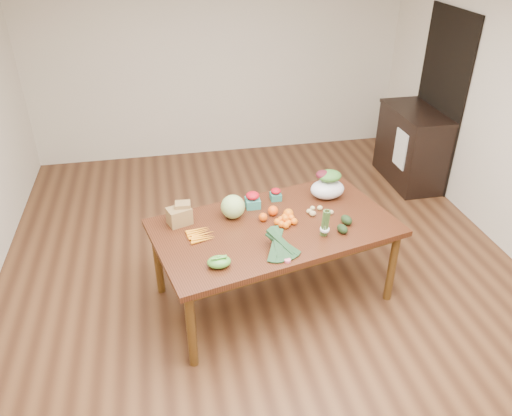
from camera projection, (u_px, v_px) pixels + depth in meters
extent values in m
plane|color=brown|center=(265.00, 278.00, 4.74)|extent=(6.00, 6.00, 0.00)
cube|color=beige|center=(218.00, 57.00, 6.57)|extent=(5.00, 0.02, 2.70)
cube|color=#4B2211|center=(274.00, 261.00, 4.36)|extent=(2.18, 1.52, 0.75)
cube|color=black|center=(440.00, 101.00, 5.97)|extent=(0.02, 1.00, 2.10)
cube|color=black|center=(411.00, 147.00, 6.24)|extent=(0.52, 1.02, 0.94)
cube|color=white|center=(400.00, 149.00, 5.97)|extent=(0.02, 0.28, 0.45)
sphere|color=#B3D77C|center=(233.00, 207.00, 4.22)|extent=(0.21, 0.21, 0.21)
sphere|color=#E25E0D|center=(263.00, 217.00, 4.21)|extent=(0.07, 0.07, 0.07)
sphere|color=#F0540E|center=(273.00, 211.00, 4.28)|extent=(0.09, 0.09, 0.09)
sphere|color=orange|center=(288.00, 214.00, 4.24)|extent=(0.09, 0.09, 0.09)
ellipsoid|color=#479432|center=(219.00, 262.00, 3.66)|extent=(0.18, 0.13, 0.08)
ellipsoid|color=tan|center=(309.00, 211.00, 4.32)|extent=(0.05, 0.05, 0.04)
ellipsoid|color=tan|center=(313.00, 213.00, 4.28)|extent=(0.06, 0.05, 0.05)
ellipsoid|color=tan|center=(320.00, 208.00, 4.37)|extent=(0.05, 0.04, 0.04)
ellipsoid|color=#D2C279|center=(312.00, 208.00, 4.37)|extent=(0.05, 0.04, 0.04)
ellipsoid|color=tan|center=(331.00, 212.00, 4.30)|extent=(0.05, 0.04, 0.04)
ellipsoid|color=black|center=(342.00, 229.00, 4.05)|extent=(0.10, 0.13, 0.07)
ellipsoid|color=black|center=(346.00, 220.00, 4.16)|extent=(0.11, 0.13, 0.08)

